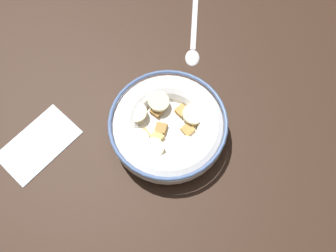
# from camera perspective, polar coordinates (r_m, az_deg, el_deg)

# --- Properties ---
(ground_plane) EXTENTS (1.24, 1.24, 0.02)m
(ground_plane) POSITION_cam_1_polar(r_m,az_deg,el_deg) (0.62, -0.00, -1.44)
(ground_plane) COLOR #332116
(cereal_bowl) EXTENTS (0.19, 0.19, 0.05)m
(cereal_bowl) POSITION_cam_1_polar(r_m,az_deg,el_deg) (0.58, -0.04, -0.16)
(cereal_bowl) COLOR white
(cereal_bowl) RESTS_ON ground_plane
(spoon) EXTENTS (0.09, 0.15, 0.01)m
(spoon) POSITION_cam_1_polar(r_m,az_deg,el_deg) (0.69, 3.97, 12.70)
(spoon) COLOR silver
(spoon) RESTS_ON ground_plane
(folded_napkin) EXTENTS (0.15, 0.12, 0.00)m
(folded_napkin) POSITION_cam_1_polar(r_m,az_deg,el_deg) (0.64, -19.65, -2.66)
(folded_napkin) COLOR silver
(folded_napkin) RESTS_ON ground_plane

